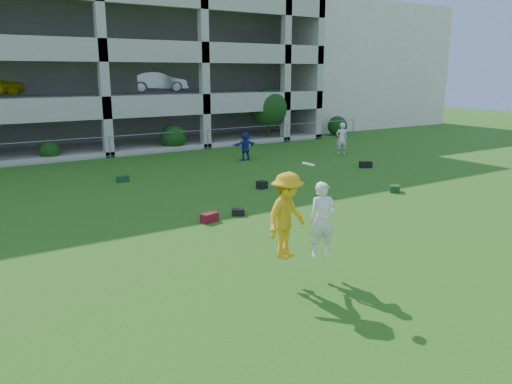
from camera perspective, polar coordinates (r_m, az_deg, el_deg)
ground at (r=12.19m, az=10.85°, el=-8.75°), size 100.00×100.00×0.00m
stucco_building at (r=47.51m, az=8.10°, el=13.94°), size 16.00×14.00×10.00m
bystander_d at (r=26.50m, az=-1.24°, el=5.27°), size 1.41×0.46×1.52m
bystander_e at (r=28.69m, az=9.74°, el=6.03°), size 0.78×0.66×1.83m
bag_red_a at (r=15.72m, az=-5.35°, el=-2.91°), size 0.61×0.44×0.28m
bag_black_b at (r=16.35m, az=-2.05°, el=-2.31°), size 0.47×0.40×0.22m
bag_green_c at (r=20.28m, az=15.57°, el=0.39°), size 0.60×0.60×0.26m
crate_d at (r=20.08m, az=0.68°, el=0.82°), size 0.43×0.43×0.30m
bag_black_e at (r=25.08m, az=12.42°, el=3.07°), size 0.67×0.54×0.30m
bag_green_g at (r=22.05m, az=-14.99°, el=1.44°), size 0.51×0.32×0.25m
frisbee_contest at (r=10.93m, az=4.45°, el=-2.79°), size 1.94×1.09×2.24m
parking_garage at (r=36.68m, az=-21.00°, el=14.94°), size 30.00×14.00×12.00m
fence at (r=28.49m, az=-16.36°, el=5.01°), size 36.06×0.06×1.20m
shrub_row at (r=30.62m, az=-8.55°, el=7.66°), size 34.38×2.52×3.50m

